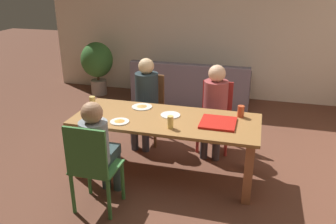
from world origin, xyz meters
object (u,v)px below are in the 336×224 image
object	(u,v)px
potted_plant	(97,62)
chair_2	(149,105)
plate_2	(142,107)
couch	(191,89)
drinking_glass_1	(93,102)
person_0	(98,145)
person_1	(215,102)
chair_1	(216,112)
drinking_glass_0	(241,111)
person_2	(145,95)
dining_table	(166,127)
chair_0	(92,165)
pizza_box_0	(218,123)
drinking_glass_2	(170,122)
plate_0	(170,115)
plate_1	(120,121)

from	to	relation	value
potted_plant	chair_2	bearing A→B (deg)	-45.47
plate_2	couch	world-z (taller)	couch
plate_2	drinking_glass_1	size ratio (longest dim) A/B	1.84
person_0	person_1	world-z (taller)	person_1
chair_1	potted_plant	distance (m)	3.08
chair_1	plate_2	distance (m)	1.10
plate_2	drinking_glass_0	bearing A→B (deg)	0.48
chair_2	potted_plant	world-z (taller)	potted_plant
drinking_glass_0	person_2	bearing A→B (deg)	160.10
person_1	drinking_glass_0	size ratio (longest dim) A/B	8.80
dining_table	person_1	world-z (taller)	person_1
chair_1	drinking_glass_0	world-z (taller)	chair_1
person_0	chair_1	world-z (taller)	person_0
chair_0	person_2	bearing A→B (deg)	90.00
pizza_box_0	drinking_glass_2	xyz separation A→B (m)	(-0.48, -0.25, 0.06)
drinking_glass_0	drinking_glass_2	xyz separation A→B (m)	(-0.71, -0.53, 0.00)
person_0	potted_plant	xyz separation A→B (m)	(-1.63, 3.30, -0.03)
chair_2	pizza_box_0	bearing A→B (deg)	-39.56
pizza_box_0	couch	size ratio (longest dim) A/B	0.18
chair_1	potted_plant	xyz separation A→B (m)	(-2.60, 1.65, 0.15)
plate_2	plate_0	bearing A→B (deg)	-22.18
chair_2	plate_2	size ratio (longest dim) A/B	3.71
drinking_glass_0	drinking_glass_1	bearing A→B (deg)	-174.89
chair_1	person_2	size ratio (longest dim) A/B	0.75
plate_0	couch	size ratio (longest dim) A/B	0.11
plate_2	drinking_glass_1	bearing A→B (deg)	-165.74
chair_2	person_2	size ratio (longest dim) A/B	0.77
drinking_glass_0	plate_2	bearing A→B (deg)	-179.52
chair_1	plate_0	bearing A→B (deg)	-117.72
drinking_glass_0	couch	bearing A→B (deg)	114.82
person_1	chair_2	size ratio (longest dim) A/B	1.26
chair_0	chair_2	size ratio (longest dim) A/B	1.04
person_1	potted_plant	xyz separation A→B (m)	(-2.60, 1.80, -0.05)
plate_0	chair_2	bearing A→B (deg)	123.14
plate_2	drinking_glass_0	distance (m)	1.22
plate_1	drinking_glass_0	size ratio (longest dim) A/B	1.59
person_1	plate_1	xyz separation A→B (m)	(-0.94, -1.01, 0.03)
chair_1	person_0	bearing A→B (deg)	-120.44
pizza_box_0	drinking_glass_1	xyz separation A→B (m)	(-1.59, 0.11, 0.06)
person_1	drinking_glass_2	distance (m)	1.08
person_2	plate_1	distance (m)	1.00
drinking_glass_1	person_0	bearing A→B (deg)	-60.44
plate_2	potted_plant	bearing A→B (deg)	127.17
person_0	person_2	world-z (taller)	person_2
pizza_box_0	plate_2	size ratio (longest dim) A/B	1.53
chair_0	pizza_box_0	world-z (taller)	chair_0
plate_0	potted_plant	bearing A→B (deg)	131.15
dining_table	pizza_box_0	bearing A→B (deg)	-0.39
plate_0	drinking_glass_0	xyz separation A→B (m)	(0.80, 0.18, 0.06)
drinking_glass_2	drinking_glass_1	bearing A→B (deg)	161.76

